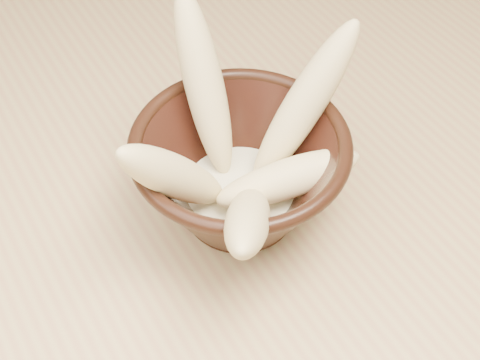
% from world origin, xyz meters
% --- Properties ---
extents(table, '(1.20, 0.80, 0.75)m').
position_xyz_m(table, '(0.00, 0.00, 0.67)').
color(table, tan).
rests_on(table, ground).
extents(bowl, '(0.18, 0.18, 0.10)m').
position_xyz_m(bowl, '(0.12, -0.08, 0.81)').
color(bowl, black).
rests_on(bowl, table).
extents(milk_puddle, '(0.10, 0.10, 0.01)m').
position_xyz_m(milk_puddle, '(0.12, -0.08, 0.78)').
color(milk_puddle, beige).
rests_on(milk_puddle, bowl).
extents(banana_upright, '(0.05, 0.12, 0.16)m').
position_xyz_m(banana_upright, '(0.12, -0.01, 0.86)').
color(banana_upright, '#E6D188').
rests_on(banana_upright, bowl).
extents(banana_left, '(0.11, 0.05, 0.13)m').
position_xyz_m(banana_left, '(0.06, -0.08, 0.84)').
color(banana_left, '#E6D188').
rests_on(banana_left, bowl).
extents(banana_right, '(0.13, 0.05, 0.15)m').
position_xyz_m(banana_right, '(0.18, -0.07, 0.85)').
color(banana_right, '#E6D188').
rests_on(banana_right, bowl).
extents(banana_across, '(0.13, 0.07, 0.05)m').
position_xyz_m(banana_across, '(0.15, -0.11, 0.81)').
color(banana_across, '#E6D188').
rests_on(banana_across, bowl).
extents(banana_front, '(0.11, 0.14, 0.12)m').
position_xyz_m(banana_front, '(0.09, -0.14, 0.83)').
color(banana_front, '#E6D188').
rests_on(banana_front, bowl).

